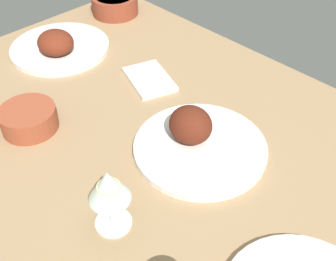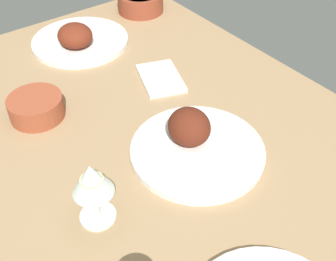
{
  "view_description": "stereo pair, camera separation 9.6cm",
  "coord_description": "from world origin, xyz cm",
  "px_view_note": "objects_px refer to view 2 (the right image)",
  "views": [
    {
      "loc": [
        51.09,
        -50.06,
        69.71
      ],
      "look_at": [
        0.0,
        0.0,
        6.0
      ],
      "focal_mm": 44.98,
      "sensor_mm": 36.0,
      "label": 1
    },
    {
      "loc": [
        57.31,
        -42.79,
        69.71
      ],
      "look_at": [
        0.0,
        0.0,
        6.0
      ],
      "focal_mm": 44.98,
      "sensor_mm": 36.0,
      "label": 2
    }
  ],
  "objects_px": {
    "plate_near_viewer": "(195,142)",
    "wine_glass": "(92,182)",
    "plate_far_side": "(79,39)",
    "bowl_sauce": "(140,2)",
    "folded_napkin": "(161,78)",
    "bowl_cream": "(36,106)"
  },
  "relations": [
    {
      "from": "plate_near_viewer",
      "to": "bowl_sauce",
      "type": "bearing_deg",
      "value": 155.7
    },
    {
      "from": "bowl_sauce",
      "to": "wine_glass",
      "type": "distance_m",
      "value": 0.87
    },
    {
      "from": "plate_near_viewer",
      "to": "wine_glass",
      "type": "height_order",
      "value": "wine_glass"
    },
    {
      "from": "bowl_cream",
      "to": "bowl_sauce",
      "type": "distance_m",
      "value": 0.61
    },
    {
      "from": "plate_far_side",
      "to": "wine_glass",
      "type": "relative_size",
      "value": 2.08
    },
    {
      "from": "plate_far_side",
      "to": "bowl_cream",
      "type": "relative_size",
      "value": 2.22
    },
    {
      "from": "bowl_cream",
      "to": "folded_napkin",
      "type": "height_order",
      "value": "bowl_cream"
    },
    {
      "from": "plate_far_side",
      "to": "bowl_sauce",
      "type": "height_order",
      "value": "plate_far_side"
    },
    {
      "from": "plate_near_viewer",
      "to": "bowl_sauce",
      "type": "xyz_separation_m",
      "value": [
        -0.64,
        0.29,
        0.01
      ]
    },
    {
      "from": "wine_glass",
      "to": "bowl_sauce",
      "type": "bearing_deg",
      "value": 140.65
    },
    {
      "from": "plate_near_viewer",
      "to": "folded_napkin",
      "type": "relative_size",
      "value": 1.96
    },
    {
      "from": "bowl_sauce",
      "to": "wine_glass",
      "type": "bearing_deg",
      "value": -39.35
    },
    {
      "from": "wine_glass",
      "to": "folded_napkin",
      "type": "xyz_separation_m",
      "value": [
        -0.3,
        0.36,
        -0.09
      ]
    },
    {
      "from": "plate_far_side",
      "to": "folded_napkin",
      "type": "bearing_deg",
      "value": 17.16
    },
    {
      "from": "plate_far_side",
      "to": "plate_near_viewer",
      "type": "relative_size",
      "value": 0.98
    },
    {
      "from": "bowl_cream",
      "to": "wine_glass",
      "type": "relative_size",
      "value": 0.94
    },
    {
      "from": "bowl_sauce",
      "to": "wine_glass",
      "type": "relative_size",
      "value": 1.11
    },
    {
      "from": "plate_far_side",
      "to": "bowl_sauce",
      "type": "relative_size",
      "value": 1.88
    },
    {
      "from": "plate_near_viewer",
      "to": "folded_napkin",
      "type": "xyz_separation_m",
      "value": [
        -0.27,
        0.1,
        -0.02
      ]
    },
    {
      "from": "wine_glass",
      "to": "bowl_cream",
      "type": "bearing_deg",
      "value": 174.61
    },
    {
      "from": "wine_glass",
      "to": "folded_napkin",
      "type": "height_order",
      "value": "wine_glass"
    },
    {
      "from": "bowl_sauce",
      "to": "folded_napkin",
      "type": "distance_m",
      "value": 0.42
    }
  ]
}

